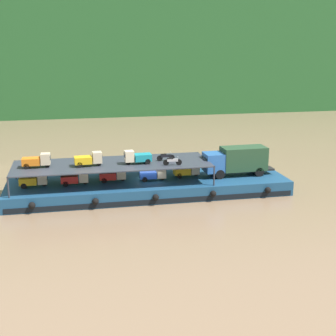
# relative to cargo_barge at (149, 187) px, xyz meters

# --- Properties ---
(ground_plane) EXTENTS (400.00, 400.00, 0.00)m
(ground_plane) POSITION_rel_cargo_barge_xyz_m (0.00, 0.03, -0.75)
(ground_plane) COLOR #7F664C
(hillside_far_bank) EXTENTS (134.02, 34.72, 34.21)m
(hillside_far_bank) POSITION_rel_cargo_barge_xyz_m (0.00, 70.34, 18.52)
(hillside_far_bank) COLOR #235628
(hillside_far_bank) RESTS_ON ground
(cargo_barge) EXTENTS (29.13, 7.94, 1.50)m
(cargo_barge) POSITION_rel_cargo_barge_xyz_m (0.00, 0.00, 0.00)
(cargo_barge) COLOR navy
(cargo_barge) RESTS_ON ground
(covered_lorry) EXTENTS (7.90, 2.45, 3.10)m
(covered_lorry) POSITION_rel_cargo_barge_xyz_m (9.58, -0.02, 2.45)
(covered_lorry) COLOR #285BA3
(covered_lorry) RESTS_ON cargo_barge
(cargo_rack) EXTENTS (19.93, 6.62, 2.00)m
(cargo_rack) POSITION_rel_cargo_barge_xyz_m (-3.80, 0.03, 2.69)
(cargo_rack) COLOR #2D333D
(cargo_rack) RESTS_ON cargo_barge
(mini_truck_lower_stern) EXTENTS (2.74, 1.21, 1.38)m
(mini_truck_lower_stern) POSITION_rel_cargo_barge_xyz_m (-11.63, 0.02, 1.44)
(mini_truck_lower_stern) COLOR gold
(mini_truck_lower_stern) RESTS_ON cargo_barge
(mini_truck_lower_aft) EXTENTS (2.76, 1.23, 1.38)m
(mini_truck_lower_aft) POSITION_rel_cargo_barge_xyz_m (-7.58, -0.11, 1.44)
(mini_truck_lower_aft) COLOR red
(mini_truck_lower_aft) RESTS_ON cargo_barge
(mini_truck_lower_mid) EXTENTS (2.78, 1.26, 1.38)m
(mini_truck_lower_mid) POSITION_rel_cargo_barge_xyz_m (-3.71, 0.32, 1.44)
(mini_truck_lower_mid) COLOR red
(mini_truck_lower_mid) RESTS_ON cargo_barge
(mini_truck_lower_fore) EXTENTS (2.78, 1.27, 1.38)m
(mini_truck_lower_fore) POSITION_rel_cargo_barge_xyz_m (0.42, -0.15, 1.44)
(mini_truck_lower_fore) COLOR #1E47B7
(mini_truck_lower_fore) RESTS_ON cargo_barge
(mini_truck_lower_bow) EXTENTS (2.75, 1.21, 1.38)m
(mini_truck_lower_bow) POSITION_rel_cargo_barge_xyz_m (4.23, 0.58, 1.44)
(mini_truck_lower_bow) COLOR gold
(mini_truck_lower_bow) RESTS_ON cargo_barge
(mini_truck_upper_stern) EXTENTS (2.77, 1.26, 1.38)m
(mini_truck_upper_stern) POSITION_rel_cargo_barge_xyz_m (-11.19, -0.08, 3.44)
(mini_truck_upper_stern) COLOR orange
(mini_truck_upper_stern) RESTS_ON cargo_rack
(mini_truck_upper_mid) EXTENTS (2.79, 1.28, 1.38)m
(mini_truck_upper_mid) POSITION_rel_cargo_barge_xyz_m (-6.16, -0.52, 3.44)
(mini_truck_upper_mid) COLOR gold
(mini_truck_upper_mid) RESTS_ON cargo_rack
(mini_truck_upper_fore) EXTENTS (2.79, 1.28, 1.38)m
(mini_truck_upper_fore) POSITION_rel_cargo_barge_xyz_m (-1.29, -0.60, 3.44)
(mini_truck_upper_fore) COLOR teal
(mini_truck_upper_fore) RESTS_ON cargo_rack
(motorcycle_upper_port) EXTENTS (1.90, 0.55, 0.87)m
(motorcycle_upper_port) POSITION_rel_cargo_barge_xyz_m (2.06, -1.96, 3.18)
(motorcycle_upper_port) COLOR black
(motorcycle_upper_port) RESTS_ON cargo_rack
(motorcycle_upper_centre) EXTENTS (1.90, 0.55, 0.87)m
(motorcycle_upper_centre) POSITION_rel_cargo_barge_xyz_m (1.78, 0.02, 3.18)
(motorcycle_upper_centre) COLOR black
(motorcycle_upper_centre) RESTS_ON cargo_rack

